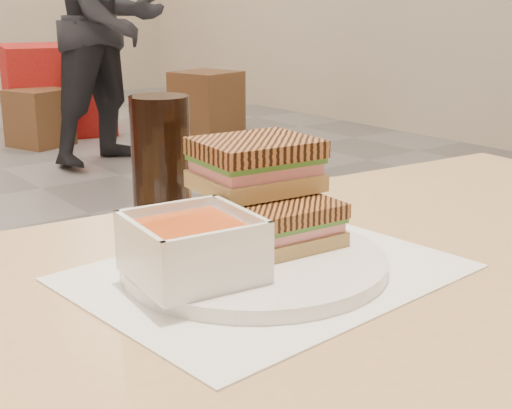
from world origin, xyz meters
TOP-DOWN VIEW (x-y plane):
  - main_table at (0.08, -2.08)m, footprint 1.26×0.81m
  - tray_liner at (0.01, -2.02)m, footprint 0.40×0.32m
  - plate at (0.00, -2.01)m, footprint 0.28×0.28m
  - soup_bowl at (-0.08, -2.01)m, footprint 0.13×0.13m
  - panini_lower at (0.05, -2.00)m, footprint 0.11×0.10m
  - panini_upper at (0.06, -1.94)m, footprint 0.14×0.12m
  - cola_glass at (0.02, -1.79)m, footprint 0.07×0.07m
  - bg_table_1 at (1.81, 2.88)m, footprint 0.95×0.95m
  - bg_chair_1l at (1.48, 2.43)m, footprint 0.46×0.46m
  - bg_chair_1r at (2.68, 2.06)m, footprint 0.53×0.53m
  - patron_b at (1.67, 1.61)m, footprint 1.03×0.90m

SIDE VIEW (x-z plane):
  - bg_chair_1l at x=1.48m, z-range 0.00..0.41m
  - bg_chair_1r at x=2.68m, z-range 0.00..0.49m
  - bg_table_1 at x=1.81m, z-range 0.00..0.68m
  - main_table at x=0.08m, z-range 0.26..1.01m
  - tray_liner at x=0.01m, z-range 0.75..0.75m
  - plate at x=0.00m, z-range 0.75..0.77m
  - panini_lower at x=0.05m, z-range 0.77..0.81m
  - soup_bowl at x=-0.08m, z-range 0.76..0.82m
  - cola_glass at x=0.02m, z-range 0.75..0.91m
  - panini_upper at x=0.06m, z-range 0.82..0.87m
  - patron_b at x=1.67m, z-range 0.00..1.79m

